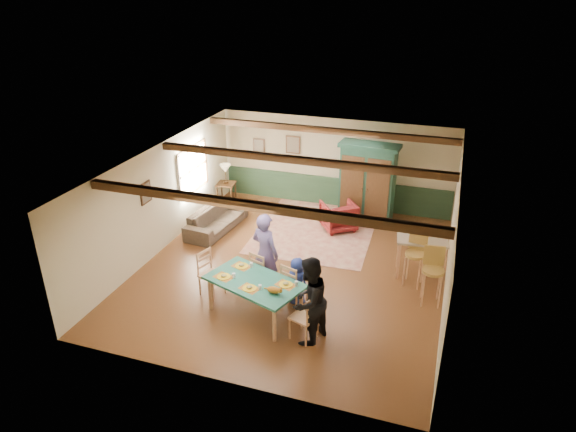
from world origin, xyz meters
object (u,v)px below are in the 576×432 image
(cat, at_px, (274,289))
(bar_stool_right, at_px, (432,277))
(dining_table, at_px, (255,298))
(end_table, at_px, (227,193))
(table_lamp, at_px, (226,174))
(person_man, at_px, (265,253))
(counter_table, at_px, (420,257))
(person_woman, at_px, (309,301))
(dining_chair_far_left, at_px, (263,271))
(dining_chair_far_right, at_px, (295,284))
(sofa, at_px, (216,219))
(dining_chair_end_left, at_px, (212,274))
(dining_chair_end_right, at_px, (304,316))
(armchair, at_px, (339,216))
(bar_stool_left, at_px, (414,260))
(person_child, at_px, (297,281))
(armoire, at_px, (367,184))

(cat, distance_m, bar_stool_right, 3.43)
(dining_table, xyz_separation_m, end_table, (-2.99, 5.12, -0.08))
(bar_stool_right, bearing_deg, table_lamp, 143.69)
(person_man, xyz_separation_m, counter_table, (3.18, 1.73, -0.45))
(person_woman, bearing_deg, table_lamp, -123.36)
(dining_chair_far_left, distance_m, dining_chair_far_right, 0.86)
(sofa, height_order, bar_stool_right, bar_stool_right)
(dining_chair_far_left, distance_m, dining_chair_end_left, 1.12)
(cat, xyz_separation_m, sofa, (-3.01, 3.65, -0.59))
(counter_table, distance_m, bar_stool_right, 1.18)
(dining_chair_end_left, distance_m, dining_chair_end_right, 2.48)
(person_woman, bearing_deg, dining_chair_end_right, -90.00)
(sofa, bearing_deg, dining_chair_far_left, -131.29)
(dining_chair_end_left, relative_size, person_man, 0.55)
(armchair, bearing_deg, dining_chair_end_right, 60.16)
(dining_chair_far_left, height_order, armchair, dining_chair_far_left)
(dining_table, relative_size, end_table, 2.97)
(counter_table, height_order, bar_stool_left, bar_stool_left)
(dining_chair_far_right, relative_size, sofa, 0.48)
(person_man, distance_m, counter_table, 3.65)
(dining_chair_far_left, relative_size, person_woman, 0.58)
(person_man, xyz_separation_m, armchair, (0.82, 3.49, -0.53))
(person_child, bearing_deg, armoire, -78.73)
(armoire, xyz_separation_m, table_lamp, (-4.31, -0.05, -0.20))
(dining_chair_end_right, bearing_deg, dining_chair_far_right, -133.83)
(dining_chair_far_left, xyz_separation_m, table_lamp, (-2.84, 4.25, 0.44))
(bar_stool_right, bearing_deg, armoire, 112.77)
(dining_table, height_order, table_lamp, table_lamp)
(sofa, bearing_deg, person_woman, -129.84)
(bar_stool_left, bearing_deg, counter_table, 85.81)
(dining_chair_far_right, xyz_separation_m, cat, (-0.14, -0.89, 0.39))
(dining_chair_far_right, relative_size, cat, 2.64)
(end_table, xyz_separation_m, table_lamp, (0.00, 0.00, 0.63))
(armoire, relative_size, counter_table, 2.02)
(dining_table, relative_size, counter_table, 1.70)
(cat, bearing_deg, end_table, 142.16)
(dining_chair_far_left, xyz_separation_m, dining_chair_far_right, (0.81, -0.28, 0.00))
(dining_chair_end_left, bearing_deg, counter_table, -42.50)
(dining_chair_far_right, bearing_deg, dining_chair_end_left, 24.92)
(dining_chair_end_right, xyz_separation_m, bar_stool_left, (1.79, 2.61, 0.11))
(person_child, height_order, bar_stool_right, bar_stool_right)
(dining_chair_far_left, distance_m, counter_table, 3.69)
(dining_table, relative_size, bar_stool_left, 1.55)
(table_lamp, bearing_deg, armoire, 0.64)
(armchair, relative_size, bar_stool_right, 0.68)
(dining_chair_end_left, relative_size, person_child, 0.95)
(dining_chair_far_left, xyz_separation_m, sofa, (-2.33, 2.48, -0.20))
(person_man, xyz_separation_m, bar_stool_left, (3.08, 1.25, -0.30))
(sofa, relative_size, end_table, 3.27)
(dining_chair_end_left, xyz_separation_m, sofa, (-1.31, 2.94, -0.20))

